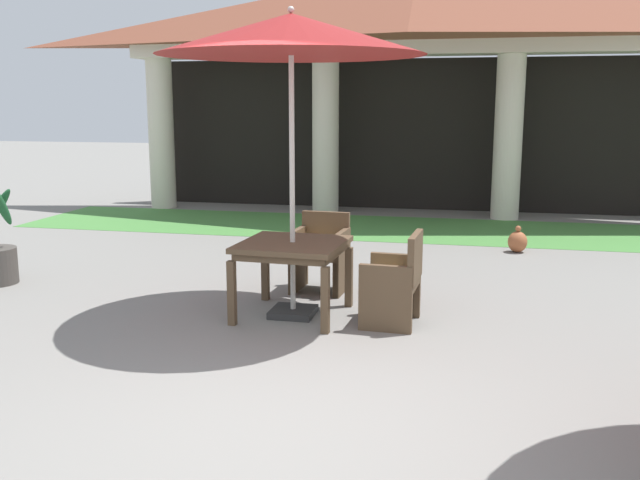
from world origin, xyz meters
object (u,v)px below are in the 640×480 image
patio_chair_mid_left_north (321,254)px  terracotta_urn (518,241)px  patio_table_mid_left (293,252)px  patio_chair_mid_left_east (395,282)px  patio_umbrella_mid_left (291,36)px

patio_chair_mid_left_north → terracotta_urn: 3.39m
terracotta_urn → patio_table_mid_left: bearing=-122.7°
patio_table_mid_left → terracotta_urn: 4.24m
patio_chair_mid_left_east → terracotta_urn: (1.29, 3.60, -0.25)m
terracotta_urn → patio_umbrella_mid_left: bearing=-122.7°
patio_table_mid_left → patio_chair_mid_left_north: bearing=86.6°
patio_chair_mid_left_north → terracotta_urn: size_ratio=2.27×
patio_chair_mid_left_east → patio_umbrella_mid_left: bearing=90.0°
patio_table_mid_left → terracotta_urn: bearing=57.3°
patio_umbrella_mid_left → terracotta_urn: (2.28, 3.54, -2.47)m
patio_chair_mid_left_east → patio_chair_mid_left_north: size_ratio=1.03×
patio_chair_mid_left_north → patio_table_mid_left: bearing=90.0°
terracotta_urn → patio_chair_mid_left_east: bearing=-109.7°
patio_table_mid_left → patio_umbrella_mid_left: patio_umbrella_mid_left is taller
patio_table_mid_left → terracotta_urn: (2.28, 3.54, -0.48)m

